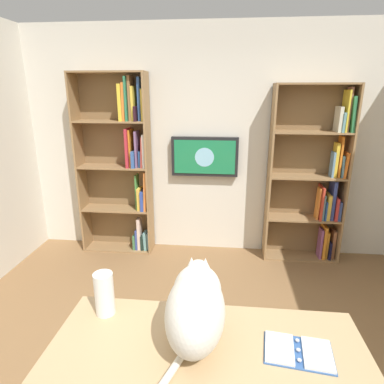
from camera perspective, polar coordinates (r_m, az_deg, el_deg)
wall_back at (r=3.97m, az=3.01°, el=8.41°), size 4.52×0.06×2.70m
bookshelf_left at (r=4.02m, az=20.71°, el=1.97°), size 0.87×0.28×2.04m
bookshelf_right at (r=4.03m, az=-11.94°, el=5.06°), size 0.87×0.28×2.17m
wall_mounted_tv at (r=3.92m, az=2.22°, el=6.17°), size 0.79×0.07×0.47m
desk at (r=1.89m, az=2.62°, el=-27.66°), size 1.61×0.65×0.72m
cat at (r=1.75m, az=0.66°, el=-19.14°), size 0.32×0.64×0.39m
open_binder at (r=1.86m, az=18.05°, el=-24.93°), size 0.35×0.26×0.02m
paper_towel_roll at (r=2.02m, az=-15.06°, el=-16.77°), size 0.11×0.11×0.26m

